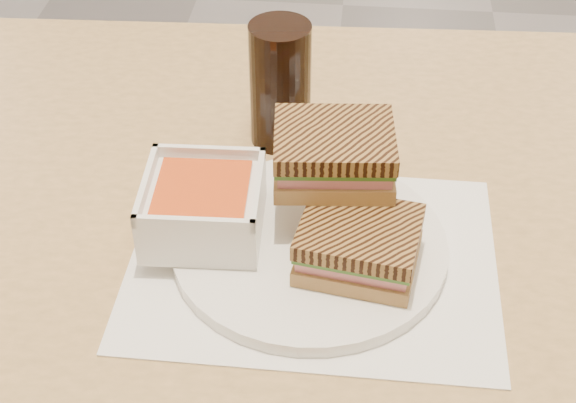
# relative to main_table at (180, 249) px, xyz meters

# --- Properties ---
(main_table) EXTENTS (1.23, 0.75, 0.75)m
(main_table) POSITION_rel_main_table_xyz_m (0.00, 0.00, 0.00)
(main_table) COLOR tan
(main_table) RESTS_ON ground
(tray_liner) EXTENTS (0.36, 0.28, 0.00)m
(tray_liner) POSITION_rel_main_table_xyz_m (0.17, -0.12, 0.11)
(tray_liner) COLOR white
(tray_liner) RESTS_ON main_table
(plate) EXTENTS (0.27, 0.27, 0.01)m
(plate) POSITION_rel_main_table_xyz_m (0.16, -0.11, 0.12)
(plate) COLOR white
(plate) RESTS_ON tray_liner
(soup_bowl) EXTENTS (0.12, 0.12, 0.06)m
(soup_bowl) POSITION_rel_main_table_xyz_m (0.06, -0.10, 0.16)
(soup_bowl) COLOR white
(soup_bowl) RESTS_ON plate
(panini_lower) EXTENTS (0.12, 0.11, 0.05)m
(panini_lower) POSITION_rel_main_table_xyz_m (0.21, -0.14, 0.16)
(panini_lower) COLOR olive
(panini_lower) RESTS_ON plate
(panini_upper) EXTENTS (0.12, 0.11, 0.05)m
(panini_upper) POSITION_rel_main_table_xyz_m (0.18, -0.06, 0.21)
(panini_upper) COLOR olive
(panini_upper) RESTS_ON panini_lower
(cola_glass) EXTENTS (0.07, 0.07, 0.15)m
(cola_glass) POSITION_rel_main_table_xyz_m (0.11, 0.08, 0.19)
(cola_glass) COLOR black
(cola_glass) RESTS_ON main_table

